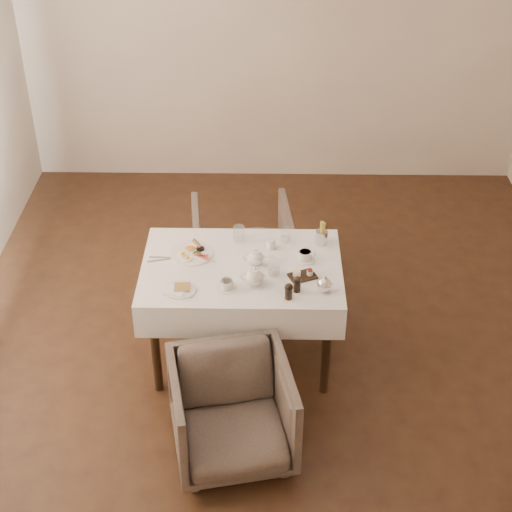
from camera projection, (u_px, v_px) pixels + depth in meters
The scene contains 20 objects.
table at pixel (242, 280), 5.06m from camera, with size 1.28×0.88×0.75m.
armchair_near at pixel (232, 412), 4.54m from camera, with size 0.68×0.70×0.64m, color #483C35.
armchair_far at pixel (242, 249), 5.90m from camera, with size 0.72×0.74×0.68m, color #483C35.
breakfast_plate at pixel (192, 252), 5.10m from camera, with size 0.28×0.28×0.04m.
side_plate at pixel (179, 290), 4.77m from camera, with size 0.20×0.19×0.02m.
teapot_centre at pixel (256, 257), 4.97m from camera, with size 0.15×0.11×0.12m, color white, non-canonical shape.
teapot_front at pixel (254, 276), 4.79m from camera, with size 0.16×0.13×0.13m, color white, non-canonical shape.
creamer at pixel (271, 243), 5.14m from camera, with size 0.06×0.06×0.07m, color white.
teacup_near at pixel (227, 285), 4.78m from camera, with size 0.13×0.13×0.06m.
teacup_far at pixel (305, 256), 5.03m from camera, with size 0.13×0.13×0.06m.
glass_left at pixel (239, 233), 5.21m from camera, with size 0.07×0.07×0.10m, color silver.
glass_mid at pixel (274, 267), 4.89m from camera, with size 0.07×0.07×0.10m, color silver.
glass_right at pixel (286, 235), 5.21m from camera, with size 0.07×0.07×0.09m, color silver.
condiment_board at pixel (302, 275), 4.89m from camera, with size 0.20×0.17×0.04m.
pepper_mill_left at pixel (289, 291), 4.69m from camera, with size 0.05×0.05×0.11m, color black, non-canonical shape.
pepper_mill_right at pixel (297, 284), 4.75m from camera, with size 0.05×0.05×0.11m, color black, non-canonical shape.
silver_pot at pixel (324, 284), 4.74m from camera, with size 0.11×0.09×0.12m, color white, non-canonical shape.
fries_cup at pixel (322, 234), 5.17m from camera, with size 0.08×0.08×0.17m.
cutlery_fork at pixel (163, 257), 5.07m from camera, with size 0.01×0.18×0.00m, color silver.
cutlery_knife at pixel (163, 260), 5.05m from camera, with size 0.02×0.20×0.00m, color silver.
Camera 1 is at (-0.06, -4.19, 3.64)m, focal length 55.00 mm.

